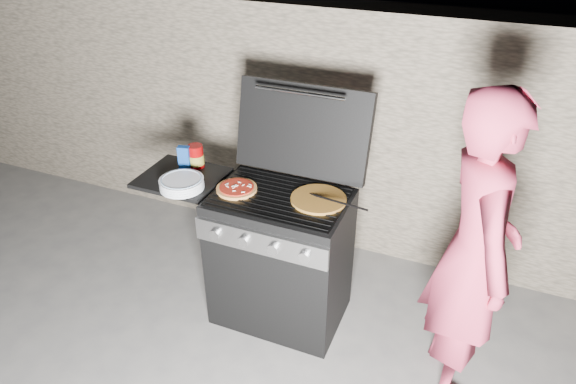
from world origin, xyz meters
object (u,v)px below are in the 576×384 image
at_px(gas_grill, 245,249).
at_px(person, 473,254).
at_px(sauce_jar, 196,156).
at_px(pizza_topped, 237,188).

bearing_deg(gas_grill, person, -4.25).
relative_size(sauce_jar, person, 0.09).
height_order(gas_grill, pizza_topped, pizza_topped).
bearing_deg(person, sauce_jar, 62.19).
height_order(sauce_jar, person, person).
xyz_separation_m(gas_grill, sauce_jar, (-0.40, 0.14, 0.52)).
height_order(gas_grill, person, person).
bearing_deg(pizza_topped, sauce_jar, 154.86).
bearing_deg(pizza_topped, person, -2.76).
relative_size(pizza_topped, sauce_jar, 1.61).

